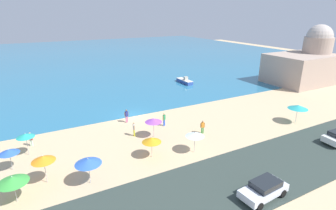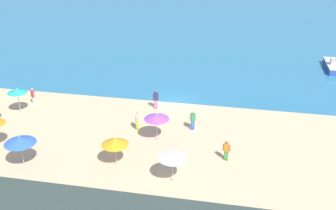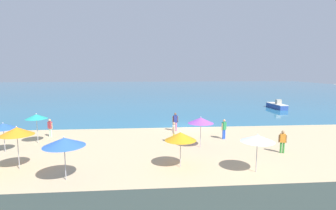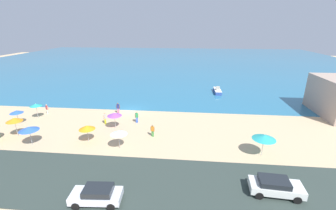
% 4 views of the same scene
% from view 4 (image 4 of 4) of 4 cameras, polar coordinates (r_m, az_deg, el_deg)
% --- Properties ---
extents(ground_plane, '(160.00, 160.00, 0.00)m').
position_cam_4_polar(ground_plane, '(38.15, -9.61, -1.33)').
color(ground_plane, '#CFB086').
extents(sea, '(150.00, 110.00, 0.05)m').
position_cam_4_polar(sea, '(90.89, -0.65, 11.04)').
color(sea, teal).
rests_on(sea, ground_plane).
extents(coastal_road, '(80.00, 8.00, 0.06)m').
position_cam_4_polar(coastal_road, '(23.27, -21.42, -17.07)').
color(coastal_road, '#303C37').
rests_on(coastal_road, ground_plane).
extents(beach_umbrella_0, '(1.92, 1.92, 2.23)m').
position_cam_4_polar(beach_umbrella_0, '(28.65, -19.91, -5.36)').
color(beach_umbrella_0, '#B2B2B7').
rests_on(beach_umbrella_0, ground_plane).
extents(beach_umbrella_1, '(1.77, 1.77, 2.16)m').
position_cam_4_polar(beach_umbrella_1, '(38.35, -34.10, -1.43)').
color(beach_umbrella_1, '#B2B2B7').
rests_on(beach_umbrella_1, ground_plane).
extents(beach_umbrella_2, '(2.47, 2.47, 2.53)m').
position_cam_4_polar(beach_umbrella_2, '(26.16, 23.23, -7.48)').
color(beach_umbrella_2, '#B2B2B7').
rests_on(beach_umbrella_2, ground_plane).
extents(beach_umbrella_3, '(1.92, 1.92, 2.63)m').
position_cam_4_polar(beach_umbrella_3, '(34.00, -34.49, -3.09)').
color(beach_umbrella_3, '#B2B2B7').
rests_on(beach_umbrella_3, ground_plane).
extents(beach_umbrella_4, '(1.93, 1.93, 2.26)m').
position_cam_4_polar(beach_umbrella_4, '(26.10, -12.42, -6.86)').
color(beach_umbrella_4, '#B2B2B7').
rests_on(beach_umbrella_4, ground_plane).
extents(beach_umbrella_5, '(1.96, 1.96, 2.38)m').
position_cam_4_polar(beach_umbrella_5, '(31.19, -13.46, -2.31)').
color(beach_umbrella_5, '#B2B2B7').
rests_on(beach_umbrella_5, ground_plane).
extents(beach_umbrella_7, '(1.71, 1.71, 2.42)m').
position_cam_4_polar(beach_umbrella_7, '(39.07, -30.57, 0.01)').
color(beach_umbrella_7, '#B2B2B7').
rests_on(beach_umbrella_7, ground_plane).
extents(beach_umbrella_8, '(2.20, 2.20, 2.39)m').
position_cam_4_polar(beach_umbrella_8, '(30.81, -31.86, -5.11)').
color(beach_umbrella_8, '#B2B2B7').
rests_on(beach_umbrella_8, ground_plane).
extents(bather_0, '(0.51, 0.37, 1.61)m').
position_cam_4_polar(bather_0, '(40.71, -28.39, -0.80)').
color(bather_0, '#D8F4D4').
rests_on(bather_0, ground_plane).
extents(bather_1, '(0.56, 0.27, 1.79)m').
position_cam_4_polar(bather_1, '(36.82, -12.58, -0.62)').
color(bather_1, '#D46999').
rests_on(bather_1, ground_plane).
extents(bather_2, '(0.55, 0.32, 1.63)m').
position_cam_4_polar(bather_2, '(28.66, -3.93, -6.35)').
color(bather_2, green).
rests_on(bather_2, ground_plane).
extents(bather_3, '(0.51, 0.37, 1.71)m').
position_cam_4_polar(bather_3, '(32.89, -7.95, -2.89)').
color(bather_3, blue).
rests_on(bather_3, ground_plane).
extents(bather_4, '(0.27, 0.56, 1.72)m').
position_cam_4_polar(bather_4, '(33.37, -15.71, -3.12)').
color(bather_4, yellow).
rests_on(bather_4, ground_plane).
extents(parked_car_0, '(4.10, 2.08, 1.40)m').
position_cam_4_polar(parked_car_0, '(19.87, -17.63, -20.85)').
color(parked_car_0, silver).
rests_on(parked_car_0, coastal_road).
extents(parked_car_1, '(4.34, 2.18, 1.43)m').
position_cam_4_polar(parked_car_1, '(21.71, 25.61, -18.07)').
color(parked_car_1, silver).
rests_on(parked_car_1, coastal_road).
extents(skiff_nearshore, '(1.40, 4.79, 1.43)m').
position_cam_4_polar(skiff_nearshore, '(48.43, 12.42, 3.57)').
color(skiff_nearshore, '#33519E').
rests_on(skiff_nearshore, sea).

